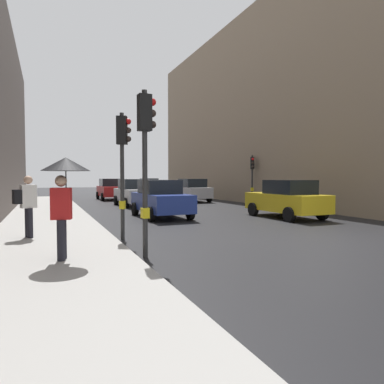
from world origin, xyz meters
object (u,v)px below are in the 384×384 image
pedestrian_with_black_backpack (27,203)px  car_silver_hatchback (191,190)px  car_blue_van (161,199)px  car_dark_suv (149,187)px  car_white_compact (134,193)px  car_yellow_taxi (287,199)px  traffic_light_near_right (123,153)px  traffic_light_mid_street (252,171)px  pedestrian_with_umbrella (64,179)px  traffic_light_near_left (146,143)px  car_red_sedan (111,189)px  traffic_light_far_median (146,172)px

pedestrian_with_black_backpack → car_silver_hatchback: bearing=52.4°
car_blue_van → car_dark_suv: (5.16, 20.57, 0.00)m
car_blue_van → car_white_compact: same height
car_yellow_taxi → traffic_light_near_right: bearing=-161.3°
traffic_light_near_right → car_yellow_taxi: size_ratio=0.90×
car_blue_van → car_yellow_taxi: 5.86m
car_white_compact → pedestrian_with_black_backpack: pedestrian_with_black_backpack is taller
traffic_light_mid_street → car_white_compact: traffic_light_mid_street is taller
car_white_compact → car_dark_suv: (4.78, 13.62, 0.00)m
car_blue_van → pedestrian_with_umbrella: 9.34m
traffic_light_near_left → car_blue_van: traffic_light_near_left is taller
traffic_light_near_right → car_silver_hatchback: size_ratio=0.90×
car_blue_van → car_yellow_taxi: size_ratio=1.00×
traffic_light_near_right → car_silver_hatchback: 16.99m
traffic_light_near_left → pedestrian_with_umbrella: (-1.80, -0.22, -0.85)m
car_dark_suv → traffic_light_near_left: bearing=-105.7°
traffic_light_near_left → traffic_light_mid_street: bearing=49.4°
traffic_light_near_right → car_blue_van: (2.84, 5.23, -1.75)m
car_red_sedan → pedestrian_with_black_backpack: size_ratio=2.38×
car_dark_suv → pedestrian_with_black_backpack: size_ratio=2.43×
traffic_light_mid_street → car_blue_van: size_ratio=0.80×
traffic_light_mid_street → car_yellow_taxi: traffic_light_mid_street is taller
car_silver_hatchback → traffic_light_near_left: bearing=-115.7°
car_yellow_taxi → traffic_light_mid_street: bearing=69.1°
pedestrian_with_black_backpack → car_red_sedan: bearing=73.5°
car_blue_van → car_white_compact: bearing=86.8°
traffic_light_far_median → pedestrian_with_black_backpack: bearing=-113.8°
pedestrian_with_umbrella → traffic_light_mid_street: bearing=45.6°
car_silver_hatchback → car_red_sedan: bearing=139.3°
traffic_light_mid_street → pedestrian_with_umbrella: (-12.82, -13.08, -0.49)m
traffic_light_near_left → car_red_sedan: size_ratio=0.93×
traffic_light_mid_street → car_silver_hatchback: bearing=121.3°
traffic_light_far_median → car_silver_hatchback: bearing=-72.1°
traffic_light_mid_street → car_red_sedan: (-8.09, 9.08, -1.46)m
car_silver_hatchback → car_blue_van: bearing=-120.1°
car_dark_suv → car_silver_hatchback: size_ratio=1.02×
traffic_light_near_left → car_yellow_taxi: bearing=33.3°
traffic_light_near_left → pedestrian_with_umbrella: bearing=-173.1°
traffic_light_near_right → traffic_light_mid_street: size_ratio=1.13×
car_yellow_taxi → traffic_light_far_median: bearing=95.7°
car_red_sedan → car_white_compact: 7.17m
traffic_light_near_right → car_white_compact: bearing=75.2°
traffic_light_far_median → traffic_light_mid_street: size_ratio=1.01×
car_dark_suv → car_silver_hatchback: (0.33, -11.10, 0.00)m
traffic_light_near_left → car_dark_suv: bearing=74.3°
traffic_light_near_left → car_blue_van: bearing=70.1°
traffic_light_mid_street → pedestrian_with_black_backpack: (-13.68, -9.81, -1.17)m
traffic_light_near_right → traffic_light_far_median: traffic_light_near_right is taller
car_red_sedan → car_silver_hatchback: 7.12m
traffic_light_mid_street → car_silver_hatchback: traffic_light_mid_street is taller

